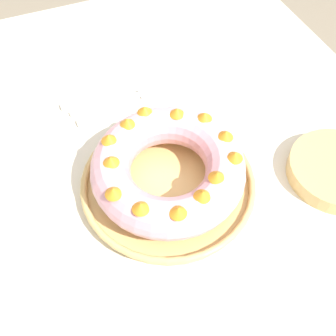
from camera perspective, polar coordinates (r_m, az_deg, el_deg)
The scene contains 8 objects.
ground_plane at distance 1.41m, azimuth -1.25°, elevation -21.10°, with size 8.00×8.00×0.00m, color gray.
dining_table at distance 0.78m, azimuth -2.14°, elevation -8.28°, with size 1.34×1.12×0.76m.
serving_dish at distance 0.71m, azimuth -0.00°, elevation -2.26°, with size 0.31×0.31×0.03m.
bundt_cake at distance 0.67m, azimuth 0.00°, elevation 0.06°, with size 0.27×0.27×0.08m.
fork at distance 0.87m, azimuth -6.05°, elevation 9.98°, with size 0.02×0.22×0.01m.
serving_knife at distance 0.88m, azimuth -8.69°, elevation 10.45°, with size 0.02×0.24×0.01m.
cake_knife at distance 0.84m, azimuth -7.79°, elevation 7.84°, with size 0.02×0.19×0.01m.
side_bowl at distance 0.79m, azimuth 23.20°, elevation -0.28°, with size 0.18×0.18×0.03m, color tan.
Camera 1 is at (0.35, -0.11, 1.36)m, focal length 42.00 mm.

